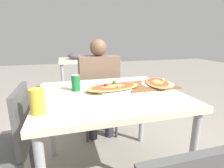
{
  "coord_description": "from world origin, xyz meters",
  "views": [
    {
      "loc": [
        -0.32,
        -1.22,
        1.14
      ],
      "look_at": [
        0.02,
        0.02,
        0.8
      ],
      "focal_mm": 28.0,
      "sensor_mm": 36.0,
      "label": 1
    }
  ],
  "objects_px": {
    "drink_glass": "(37,101)",
    "dining_table": "(110,102)",
    "chair_far_seated": "(98,94)",
    "soda_can": "(76,83)",
    "chair_side_left": "(6,143)",
    "pizza_main": "(114,87)",
    "person_seated": "(99,81)",
    "pizza_second": "(158,83)"
  },
  "relations": [
    {
      "from": "pizza_main",
      "to": "chair_side_left",
      "type": "bearing_deg",
      "value": -170.11
    },
    {
      "from": "chair_far_seated",
      "to": "soda_can",
      "type": "height_order",
      "value": "soda_can"
    },
    {
      "from": "soda_can",
      "to": "pizza_main",
      "type": "bearing_deg",
      "value": -11.76
    },
    {
      "from": "chair_far_seated",
      "to": "pizza_second",
      "type": "distance_m",
      "value": 0.85
    },
    {
      "from": "chair_side_left",
      "to": "pizza_second",
      "type": "relative_size",
      "value": 1.96
    },
    {
      "from": "drink_glass",
      "to": "pizza_second",
      "type": "bearing_deg",
      "value": 20.44
    },
    {
      "from": "dining_table",
      "to": "soda_can",
      "type": "bearing_deg",
      "value": 153.86
    },
    {
      "from": "chair_far_seated",
      "to": "chair_side_left",
      "type": "relative_size",
      "value": 1.0
    },
    {
      "from": "dining_table",
      "to": "chair_far_seated",
      "type": "distance_m",
      "value": 0.8
    },
    {
      "from": "chair_far_seated",
      "to": "person_seated",
      "type": "distance_m",
      "value": 0.21
    },
    {
      "from": "person_seated",
      "to": "soda_can",
      "type": "xyz_separation_m",
      "value": [
        -0.29,
        -0.55,
        0.14
      ]
    },
    {
      "from": "soda_can",
      "to": "pizza_second",
      "type": "xyz_separation_m",
      "value": [
        0.7,
        -0.03,
        -0.04
      ]
    },
    {
      "from": "person_seated",
      "to": "pizza_main",
      "type": "height_order",
      "value": "person_seated"
    },
    {
      "from": "drink_glass",
      "to": "pizza_second",
      "type": "distance_m",
      "value": 0.99
    },
    {
      "from": "person_seated",
      "to": "drink_glass",
      "type": "xyz_separation_m",
      "value": [
        -0.53,
        -0.93,
        0.15
      ]
    },
    {
      "from": "pizza_main",
      "to": "pizza_second",
      "type": "relative_size",
      "value": 1.12
    },
    {
      "from": "dining_table",
      "to": "pizza_main",
      "type": "relative_size",
      "value": 2.18
    },
    {
      "from": "chair_side_left",
      "to": "dining_table",
      "type": "bearing_deg",
      "value": -83.93
    },
    {
      "from": "dining_table",
      "to": "pizza_second",
      "type": "height_order",
      "value": "pizza_second"
    },
    {
      "from": "dining_table",
      "to": "pizza_second",
      "type": "xyz_separation_m",
      "value": [
        0.46,
        0.09,
        0.1
      ]
    },
    {
      "from": "dining_table",
      "to": "pizza_main",
      "type": "bearing_deg",
      "value": 49.69
    },
    {
      "from": "drink_glass",
      "to": "dining_table",
      "type": "bearing_deg",
      "value": 28.81
    },
    {
      "from": "dining_table",
      "to": "soda_can",
      "type": "relative_size",
      "value": 8.41
    },
    {
      "from": "chair_far_seated",
      "to": "chair_side_left",
      "type": "height_order",
      "value": "same"
    },
    {
      "from": "chair_far_seated",
      "to": "soda_can",
      "type": "distance_m",
      "value": 0.79
    },
    {
      "from": "chair_side_left",
      "to": "pizza_second",
      "type": "distance_m",
      "value": 1.22
    },
    {
      "from": "chair_side_left",
      "to": "drink_glass",
      "type": "distance_m",
      "value": 0.45
    },
    {
      "from": "dining_table",
      "to": "person_seated",
      "type": "xyz_separation_m",
      "value": [
        0.05,
        0.67,
        0.0
      ]
    },
    {
      "from": "drink_glass",
      "to": "person_seated",
      "type": "bearing_deg",
      "value": 60.42
    },
    {
      "from": "chair_far_seated",
      "to": "person_seated",
      "type": "bearing_deg",
      "value": 90.0
    },
    {
      "from": "chair_far_seated",
      "to": "soda_can",
      "type": "xyz_separation_m",
      "value": [
        -0.29,
        -0.66,
        0.32
      ]
    },
    {
      "from": "soda_can",
      "to": "drink_glass",
      "type": "height_order",
      "value": "drink_glass"
    },
    {
      "from": "soda_can",
      "to": "drink_glass",
      "type": "bearing_deg",
      "value": -121.66
    },
    {
      "from": "chair_far_seated",
      "to": "person_seated",
      "type": "xyz_separation_m",
      "value": [
        -0.0,
        -0.11,
        0.18
      ]
    },
    {
      "from": "pizza_main",
      "to": "soda_can",
      "type": "distance_m",
      "value": 0.3
    },
    {
      "from": "chair_far_seated",
      "to": "drink_glass",
      "type": "height_order",
      "value": "drink_glass"
    },
    {
      "from": "soda_can",
      "to": "person_seated",
      "type": "bearing_deg",
      "value": 61.9
    },
    {
      "from": "dining_table",
      "to": "pizza_second",
      "type": "relative_size",
      "value": 2.45
    },
    {
      "from": "chair_side_left",
      "to": "soda_can",
      "type": "height_order",
      "value": "soda_can"
    },
    {
      "from": "chair_far_seated",
      "to": "dining_table",
      "type": "bearing_deg",
      "value": 85.97
    },
    {
      "from": "pizza_main",
      "to": "pizza_second",
      "type": "bearing_deg",
      "value": 4.12
    },
    {
      "from": "chair_side_left",
      "to": "soda_can",
      "type": "xyz_separation_m",
      "value": [
        0.48,
        0.19,
        0.32
      ]
    }
  ]
}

